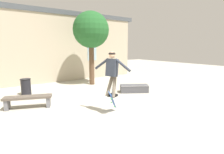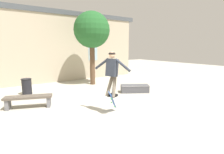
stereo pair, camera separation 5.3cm
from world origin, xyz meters
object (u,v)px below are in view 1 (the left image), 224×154
at_px(tree_right, 91,31).
at_px(skater, 112,70).
at_px(skate_ledge, 134,88).
at_px(skateboard_flipping, 112,100).
at_px(trash_bin, 26,86).
at_px(park_bench, 28,99).

relative_size(tree_right, skater, 2.88).
bearing_deg(skater, skate_ledge, 10.89).
height_order(skater, skateboard_flipping, skater).
xyz_separation_m(trash_bin, skater, (1.94, -4.22, 1.07)).
height_order(tree_right, park_bench, tree_right).
relative_size(skate_ledge, skater, 0.97).
xyz_separation_m(park_bench, skate_ledge, (4.71, -0.49, -0.14)).
relative_size(skate_ledge, trash_bin, 1.86).
distance_m(tree_right, park_bench, 5.37).
distance_m(skate_ledge, trash_bin, 5.13).
bearing_deg(skateboard_flipping, skater, -171.93).
xyz_separation_m(tree_right, park_bench, (-3.91, -2.38, -2.81)).
xyz_separation_m(tree_right, skateboard_flipping, (-1.67, -4.52, -2.69)).
bearing_deg(trash_bin, park_bench, -97.15).
relative_size(park_bench, skateboard_flipping, 2.34).
relative_size(skate_ledge, skateboard_flipping, 1.99).
bearing_deg(tree_right, skate_ledge, -74.39).
xyz_separation_m(park_bench, skater, (2.20, -2.19, 1.14)).
distance_m(trash_bin, skater, 4.77).
distance_m(skater, skateboard_flipping, 1.02).
height_order(park_bench, skate_ledge, park_bench).
relative_size(park_bench, skate_ledge, 1.18).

